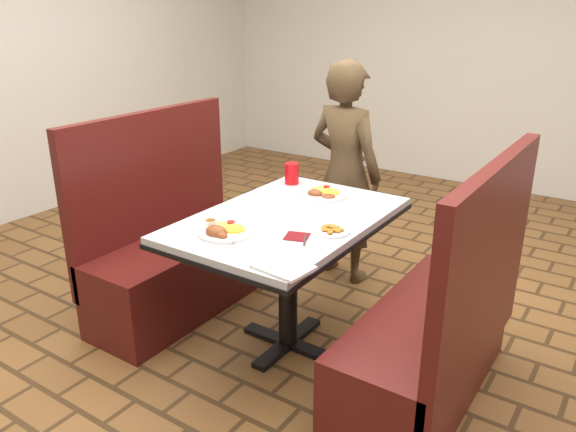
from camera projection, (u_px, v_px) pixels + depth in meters
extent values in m
plane|color=brown|center=(288.00, 345.00, 3.05)|extent=(7.00, 7.00, 0.00)
cube|color=silver|center=(495.00, 43.00, 5.28)|extent=(6.00, 0.04, 2.80)
cube|color=#B9BBBE|center=(288.00, 219.00, 2.79)|extent=(0.80, 1.20, 0.03)
cube|color=black|center=(288.00, 224.00, 2.80)|extent=(0.81, 1.21, 0.02)
cylinder|color=black|center=(288.00, 286.00, 2.93)|extent=(0.10, 0.10, 0.69)
cube|color=black|center=(288.00, 342.00, 3.05)|extent=(0.55, 0.08, 0.03)
cube|color=black|center=(288.00, 342.00, 3.05)|extent=(0.08, 0.55, 0.03)
cube|color=#521612|center=(184.00, 273.00, 3.36)|extent=(0.45, 1.20, 0.45)
cube|color=#521612|center=(152.00, 192.00, 3.31)|extent=(0.06, 1.20, 0.95)
cube|color=#521612|center=(423.00, 355.00, 2.58)|extent=(0.45, 1.20, 0.45)
cube|color=#521612|center=(484.00, 274.00, 2.30)|extent=(0.06, 1.20, 0.95)
imported|color=brown|center=(345.00, 173.00, 3.62)|extent=(0.56, 0.41, 1.43)
cylinder|color=white|center=(225.00, 232.00, 2.57)|extent=(0.25, 0.25, 0.01)
ellipsoid|color=gold|center=(234.00, 225.00, 2.57)|extent=(0.10, 0.10, 0.05)
ellipsoid|color=#8FB648|center=(224.00, 222.00, 2.62)|extent=(0.10, 0.08, 0.03)
cylinder|color=red|center=(231.00, 222.00, 2.62)|extent=(0.04, 0.04, 0.01)
ellipsoid|color=brown|center=(216.00, 227.00, 2.52)|extent=(0.11, 0.08, 0.06)
ellipsoid|color=brown|center=(221.00, 233.00, 2.49)|extent=(0.06, 0.04, 0.04)
cylinder|color=white|center=(211.00, 224.00, 2.59)|extent=(0.06, 0.06, 0.04)
cylinder|color=brown|center=(211.00, 221.00, 2.59)|extent=(0.05, 0.05, 0.00)
cylinder|color=white|center=(323.00, 195.00, 3.08)|extent=(0.26, 0.26, 0.02)
ellipsoid|color=gold|center=(331.00, 189.00, 3.08)|extent=(0.10, 0.10, 0.05)
ellipsoid|color=#8FB648|center=(320.00, 187.00, 3.13)|extent=(0.10, 0.09, 0.03)
cylinder|color=red|center=(326.00, 187.00, 3.13)|extent=(0.04, 0.04, 0.01)
ellipsoid|color=brown|center=(329.00, 194.00, 3.02)|extent=(0.08, 0.08, 0.03)
ellipsoid|color=brown|center=(315.00, 190.00, 3.05)|extent=(0.09, 0.06, 0.05)
cylinder|color=white|center=(332.00, 231.00, 2.59)|extent=(0.17, 0.17, 0.01)
cube|color=maroon|center=(297.00, 236.00, 2.54)|extent=(0.14, 0.14, 0.00)
cube|color=silver|center=(305.00, 240.00, 2.49)|extent=(0.07, 0.12, 0.00)
cylinder|color=red|center=(292.00, 173.00, 3.27)|extent=(0.08, 0.08, 0.12)
cube|color=silver|center=(283.00, 267.00, 2.23)|extent=(0.24, 0.19, 0.01)
cube|color=silver|center=(238.00, 236.00, 2.52)|extent=(0.07, 0.15, 0.00)
cube|color=silver|center=(227.00, 230.00, 2.59)|extent=(0.07, 0.12, 0.00)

